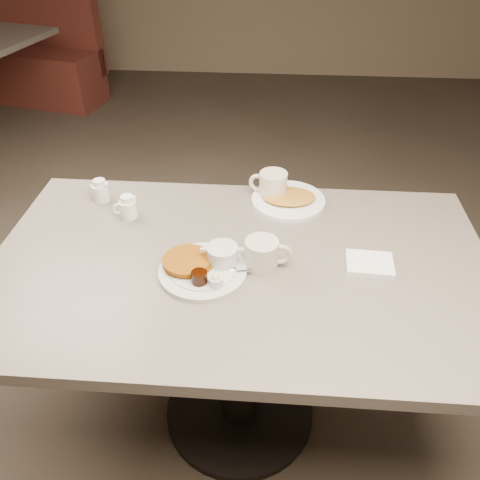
# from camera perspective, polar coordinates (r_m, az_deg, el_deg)

# --- Properties ---
(room) EXTENTS (7.04, 8.04, 2.84)m
(room) POSITION_cam_1_polar(r_m,az_deg,el_deg) (1.18, -0.08, 22.62)
(room) COLOR #4C3F33
(room) RESTS_ON ground
(diner_table) EXTENTS (1.50, 0.90, 0.75)m
(diner_table) POSITION_cam_1_polar(r_m,az_deg,el_deg) (1.59, -0.05, -7.37)
(diner_table) COLOR slate
(diner_table) RESTS_ON ground
(main_plate) EXTENTS (0.32, 0.28, 0.07)m
(main_plate) POSITION_cam_1_polar(r_m,az_deg,el_deg) (1.44, -4.12, -2.92)
(main_plate) COLOR beige
(main_plate) RESTS_ON diner_table
(coffee_mug_near) EXTENTS (0.14, 0.10, 0.09)m
(coffee_mug_near) POSITION_cam_1_polar(r_m,az_deg,el_deg) (1.44, 2.66, -1.59)
(coffee_mug_near) COLOR beige
(coffee_mug_near) RESTS_ON diner_table
(napkin) EXTENTS (0.14, 0.12, 0.02)m
(napkin) POSITION_cam_1_polar(r_m,az_deg,el_deg) (1.51, 14.69, -2.68)
(napkin) COLOR white
(napkin) RESTS_ON diner_table
(coffee_mug_far) EXTENTS (0.15, 0.12, 0.10)m
(coffee_mug_far) POSITION_cam_1_polar(r_m,az_deg,el_deg) (1.75, 3.70, 6.26)
(coffee_mug_far) COLOR beige
(coffee_mug_far) RESTS_ON diner_table
(creamer_left) EXTENTS (0.08, 0.06, 0.08)m
(creamer_left) POSITION_cam_1_polar(r_m,az_deg,el_deg) (1.70, -12.80, 3.68)
(creamer_left) COLOR white
(creamer_left) RESTS_ON diner_table
(creamer_right) EXTENTS (0.09, 0.07, 0.08)m
(creamer_right) POSITION_cam_1_polar(r_m,az_deg,el_deg) (1.81, -15.75, 5.46)
(creamer_right) COLOR white
(creamer_right) RESTS_ON diner_table
(hash_plate) EXTENTS (0.26, 0.26, 0.04)m
(hash_plate) POSITION_cam_1_polar(r_m,az_deg,el_deg) (1.75, 5.57, 4.70)
(hash_plate) COLOR white
(hash_plate) RESTS_ON diner_table
(booth_back_left) EXTENTS (1.43, 1.58, 1.12)m
(booth_back_left) POSITION_cam_1_polar(r_m,az_deg,el_deg) (4.91, -22.98, 19.03)
(booth_back_left) COLOR maroon
(booth_back_left) RESTS_ON ground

